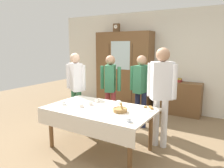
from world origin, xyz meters
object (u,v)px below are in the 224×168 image
Objects in this scene: person_beside_shelf at (110,83)px; bookshelf_low at (178,98)px; person_behind_table_right at (76,82)px; person_behind_table_left at (141,84)px; tea_cup_back_edge at (90,103)px; spoon_mid_left at (81,110)px; spoon_far_left at (128,118)px; dining_table at (99,114)px; tea_cup_far_right at (128,120)px; book_stack at (179,80)px; tea_cup_near_right at (97,101)px; tea_cup_center at (64,103)px; person_near_right_end at (162,87)px; spoon_center at (82,101)px; tea_cup_mid_left at (81,106)px; tea_cup_front_edge at (119,103)px; bread_basket at (120,110)px; mantel_clock at (117,28)px; pastry_plate at (149,108)px; wall_cabinet at (124,70)px.

bookshelf_low is at bearing 53.77° from person_beside_shelf.
person_behind_table_right is 1.42m from person_behind_table_left.
tea_cup_back_edge is 1.04m from person_behind_table_right.
tea_cup_back_edge is 0.35m from spoon_mid_left.
tea_cup_back_edge is 0.92m from spoon_far_left.
person_behind_table_left is at bearing -109.91° from bookshelf_low.
tea_cup_far_right is at bearing -23.14° from dining_table.
book_stack is 1.53× the size of tea_cup_near_right.
person_behind_table_right is (-0.82, 0.37, 0.22)m from tea_cup_near_right.
tea_cup_center is 0.08× the size of person_beside_shelf.
person_near_right_end is (0.19, -1.98, 0.17)m from book_stack.
tea_cup_back_edge is 0.08× the size of person_beside_shelf.
spoon_far_left is (1.17, -0.37, 0.00)m from spoon_center.
tea_cup_mid_left is 1.00× the size of tea_cup_center.
tea_cup_far_right is (0.55, -0.71, -0.00)m from tea_cup_front_edge.
tea_cup_back_edge is at bearing -21.79° from spoon_center.
bread_basket is (-0.26, -2.61, -0.13)m from book_stack.
tea_cup_near_right is 1.00× the size of tea_cup_mid_left.
mantel_clock is 3.15m from tea_cup_center.
bread_basket reaches higher than tea_cup_mid_left.
person_behind_table_right reaches higher than bread_basket.
tea_cup_back_edge is (-0.25, 0.10, 0.12)m from dining_table.
mantel_clock is 1.85× the size of tea_cup_near_right.
pastry_plate is (0.98, 0.30, -0.02)m from tea_cup_back_edge.
dining_table is at bearing -151.40° from pastry_plate.
tea_cup_near_right and tea_cup_back_edge have the same top height.
bookshelf_low reaches higher than spoon_mid_left.
tea_cup_front_edge is at bearing 37.43° from tea_cup_back_edge.
book_stack is at bearing 75.97° from dining_table.
bread_basket is at bearing -57.60° from tea_cup_front_edge.
pastry_plate is 0.43m from person_near_right_end.
spoon_center is at bearing -161.81° from person_near_right_end.
person_beside_shelf is at bearing 34.90° from person_behind_table_right.
book_stack is 3.08m from tea_cup_center.
spoon_far_left is 0.08× the size of person_beside_shelf.
mantel_clock is 2.30m from person_behind_table_right.
wall_cabinet is 2.45m from tea_cup_front_edge.
tea_cup_center is at bearing -115.47° from bookshelf_low.
bookshelf_low is 0.74× the size of person_behind_table_left.
person_near_right_end is at bearing 27.91° from tea_cup_center.
pastry_plate reaches higher than dining_table.
tea_cup_center is (-1.32, -2.78, 0.34)m from bookshelf_low.
person_behind_table_left is (1.09, -1.26, -0.12)m from wall_cabinet.
wall_cabinet is 2.76m from tea_cup_center.
bread_basket is 0.50m from pastry_plate.
person_behind_table_left is at bearing 71.10° from tea_cup_mid_left.
dining_table is at bearing -104.03° from bookshelf_low.
person_behind_table_right reaches higher than book_stack.
dining_table is 1.04× the size of person_near_right_end.
mantel_clock is 0.86× the size of pastry_plate.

